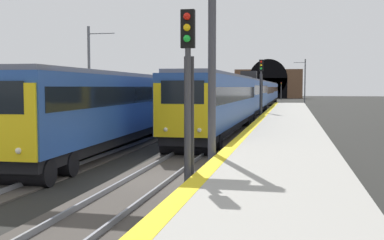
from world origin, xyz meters
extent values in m
plane|color=black|center=(0.00, 0.00, 0.00)|extent=(320.00, 320.00, 0.00)
cube|color=#9E9B93|center=(0.00, -4.33, 0.47)|extent=(112.00, 4.26, 0.94)
cube|color=yellow|center=(0.00, -2.45, 0.94)|extent=(112.00, 0.50, 0.01)
cube|color=#423D38|center=(0.00, 0.00, 0.03)|extent=(160.00, 2.78, 0.06)
cube|color=gray|center=(0.00, 0.72, 0.14)|extent=(160.00, 0.07, 0.15)
cube|color=gray|center=(0.00, -0.72, 0.14)|extent=(160.00, 0.07, 0.15)
cube|color=#423D38|center=(0.00, 4.52, 0.03)|extent=(160.00, 2.86, 0.06)
cube|color=gray|center=(0.00, 5.24, 0.14)|extent=(160.00, 0.07, 0.15)
cube|color=gray|center=(0.00, 3.80, 0.14)|extent=(160.00, 0.07, 0.15)
cube|color=#264C99|center=(15.42, 0.00, 2.46)|extent=(20.75, 3.02, 2.93)
cube|color=black|center=(15.42, 0.00, 2.84)|extent=(19.92, 3.04, 0.87)
cube|color=slate|center=(15.42, 0.00, 4.03)|extent=(20.13, 2.59, 0.20)
cube|color=black|center=(15.42, 0.00, 0.81)|extent=(20.34, 2.67, 0.52)
cylinder|color=black|center=(6.13, 0.08, 0.47)|extent=(0.97, 2.63, 0.95)
cylinder|color=black|center=(7.93, 0.06, 0.47)|extent=(0.97, 2.63, 0.95)
cylinder|color=black|center=(22.92, -0.06, 0.47)|extent=(0.97, 2.63, 0.95)
cylinder|color=black|center=(24.72, -0.08, 0.47)|extent=(0.97, 2.63, 0.95)
cube|color=yellow|center=(5.02, 0.08, 2.23)|extent=(0.14, 2.74, 2.46)
cube|color=black|center=(4.97, 0.08, 3.05)|extent=(0.06, 2.00, 1.05)
sphere|color=#F2EACC|center=(4.95, -0.70, 1.35)|extent=(0.20, 0.20, 0.20)
sphere|color=#F2EACC|center=(4.96, 0.87, 1.35)|extent=(0.20, 0.20, 0.20)
cube|color=#264C99|center=(36.71, 0.00, 2.46)|extent=(20.75, 3.02, 2.93)
cube|color=black|center=(36.71, 0.00, 2.99)|extent=(19.92, 3.04, 0.90)
cube|color=slate|center=(36.71, 0.00, 4.03)|extent=(20.13, 2.59, 0.20)
cube|color=black|center=(36.71, 0.00, 0.81)|extent=(20.34, 2.67, 0.52)
cylinder|color=black|center=(27.66, 0.07, 0.47)|extent=(0.97, 2.63, 0.95)
cylinder|color=black|center=(29.46, 0.06, 0.47)|extent=(0.97, 2.63, 0.95)
cylinder|color=black|center=(43.95, -0.06, 0.47)|extent=(0.97, 2.63, 0.95)
cylinder|color=black|center=(45.75, -0.07, 0.47)|extent=(0.97, 2.63, 0.95)
cube|color=#264C99|center=(57.99, 0.00, 2.46)|extent=(20.75, 3.02, 2.93)
cube|color=black|center=(57.99, 0.00, 2.80)|extent=(19.92, 3.04, 0.98)
cube|color=slate|center=(57.99, 0.00, 4.03)|extent=(20.13, 2.59, 0.20)
cube|color=black|center=(57.99, 0.00, 0.81)|extent=(20.34, 2.67, 0.52)
cylinder|color=black|center=(48.82, 0.07, 0.47)|extent=(0.97, 2.63, 0.95)
cylinder|color=black|center=(50.62, 0.06, 0.47)|extent=(0.97, 2.63, 0.95)
cylinder|color=black|center=(65.36, -0.06, 0.47)|extent=(0.97, 2.63, 0.95)
cylinder|color=black|center=(67.16, -0.07, 0.47)|extent=(0.97, 2.63, 0.95)
cube|color=#264C99|center=(79.28, 0.00, 2.46)|extent=(20.75, 3.02, 2.93)
cube|color=black|center=(79.28, 0.00, 2.84)|extent=(19.92, 3.04, 0.83)
cube|color=slate|center=(79.28, 0.00, 4.03)|extent=(20.13, 2.59, 0.20)
cube|color=black|center=(79.28, 0.00, 0.81)|extent=(20.34, 2.67, 0.52)
cylinder|color=black|center=(70.02, 0.07, 0.47)|extent=(0.97, 2.63, 0.95)
cylinder|color=black|center=(71.82, 0.06, 0.47)|extent=(0.97, 2.63, 0.95)
cylinder|color=black|center=(86.73, -0.06, 0.47)|extent=(0.97, 2.63, 0.95)
cylinder|color=black|center=(88.53, -0.07, 0.47)|extent=(0.97, 2.63, 0.95)
cube|color=black|center=(36.71, 0.00, 4.58)|extent=(1.31, 1.72, 0.90)
cube|color=#264C99|center=(7.35, 4.52, 2.40)|extent=(20.28, 3.46, 2.83)
cube|color=black|center=(7.35, 4.52, 2.88)|extent=(19.47, 3.47, 0.84)
cube|color=slate|center=(7.35, 4.52, 3.91)|extent=(19.66, 3.02, 0.20)
cube|color=black|center=(7.35, 4.52, 0.79)|extent=(19.87, 3.11, 0.52)
cylinder|color=black|center=(-1.81, 4.25, 0.47)|extent=(1.01, 2.67, 0.93)
cylinder|color=black|center=(-0.02, 4.31, 0.47)|extent=(1.01, 2.67, 0.93)
cylinder|color=black|center=(14.72, 4.74, 0.47)|extent=(1.01, 2.67, 0.93)
cylinder|color=black|center=(16.52, 4.79, 0.47)|extent=(1.01, 2.67, 0.93)
sphere|color=#F2EACC|center=(-2.82, 3.43, 1.33)|extent=(0.20, 0.20, 0.20)
cube|color=#264C99|center=(28.02, 4.52, 2.40)|extent=(20.28, 3.46, 2.83)
cube|color=black|center=(28.02, 4.52, 2.71)|extent=(19.47, 3.47, 0.81)
cube|color=slate|center=(28.02, 4.52, 3.91)|extent=(19.66, 3.02, 0.20)
cube|color=black|center=(28.02, 4.52, 0.79)|extent=(19.87, 3.11, 0.52)
cylinder|color=black|center=(19.39, 4.27, 0.47)|extent=(1.01, 2.67, 0.93)
cylinder|color=black|center=(21.19, 4.32, 0.47)|extent=(1.01, 2.67, 0.93)
cylinder|color=black|center=(34.84, 4.72, 0.47)|extent=(1.01, 2.67, 0.93)
cylinder|color=black|center=(36.64, 4.77, 0.47)|extent=(1.01, 2.67, 0.93)
cube|color=#264C99|center=(48.68, 4.52, 2.40)|extent=(20.28, 3.46, 2.83)
cube|color=black|center=(48.68, 4.52, 2.84)|extent=(19.47, 3.47, 0.82)
cube|color=slate|center=(48.68, 4.52, 3.91)|extent=(19.66, 3.02, 0.20)
cube|color=black|center=(48.68, 4.52, 0.79)|extent=(19.87, 3.11, 0.52)
cylinder|color=black|center=(39.81, 4.26, 0.47)|extent=(1.01, 2.67, 0.93)
cylinder|color=black|center=(41.61, 4.31, 0.47)|extent=(1.01, 2.67, 0.93)
cylinder|color=black|center=(55.76, 4.73, 0.47)|extent=(1.01, 2.67, 0.93)
cylinder|color=black|center=(57.56, 4.78, 0.47)|extent=(1.01, 2.67, 0.93)
cylinder|color=#38383D|center=(-2.95, -1.93, 2.18)|extent=(0.16, 0.16, 4.36)
cube|color=black|center=(-2.95, -1.93, 4.89)|extent=(0.20, 0.38, 1.05)
cube|color=#38383D|center=(-2.81, -1.93, 2.18)|extent=(0.04, 0.28, 3.92)
sphere|color=red|center=(-3.08, -1.93, 5.21)|extent=(0.20, 0.20, 0.20)
sphere|color=yellow|center=(-3.08, -1.93, 4.91)|extent=(0.20, 0.20, 0.20)
sphere|color=green|center=(-3.08, -1.93, 4.61)|extent=(0.20, 0.20, 0.20)
cylinder|color=#38383D|center=(27.86, -1.93, 2.36)|extent=(0.16, 0.16, 4.71)
cube|color=black|center=(27.86, -1.93, 5.24)|extent=(0.20, 0.38, 1.05)
cube|color=#38383D|center=(28.00, -1.93, 2.36)|extent=(0.04, 0.28, 4.24)
sphere|color=red|center=(27.73, -1.93, 5.56)|extent=(0.20, 0.20, 0.20)
sphere|color=yellow|center=(27.73, -1.93, 5.26)|extent=(0.20, 0.20, 0.20)
sphere|color=green|center=(27.73, -1.93, 4.96)|extent=(0.20, 0.20, 0.20)
cylinder|color=#38383D|center=(103.22, -1.93, 1.88)|extent=(0.16, 0.16, 3.77)
cube|color=black|center=(103.22, -1.93, 4.14)|extent=(0.20, 0.38, 0.75)
cube|color=#38383D|center=(103.36, -1.93, 1.88)|extent=(0.04, 0.28, 3.39)
sphere|color=red|center=(103.09, -1.93, 4.32)|extent=(0.20, 0.20, 0.20)
sphere|color=yellow|center=(103.09, -1.93, 4.02)|extent=(0.20, 0.20, 0.20)
cylinder|color=#3F3F47|center=(0.64, -2.00, 3.58)|extent=(0.28, 0.28, 7.16)
cube|color=brown|center=(123.49, 2.26, 4.17)|extent=(2.07, 19.43, 8.35)
cube|color=black|center=(122.40, 2.26, 2.92)|extent=(0.12, 10.88, 5.84)
cylinder|color=black|center=(122.40, 2.26, 5.84)|extent=(0.12, 10.88, 10.88)
cylinder|color=#595B60|center=(20.09, 11.38, 4.08)|extent=(0.22, 0.22, 8.16)
cylinder|color=#595B60|center=(20.09, 10.27, 7.56)|extent=(0.08, 2.21, 0.08)
cylinder|color=#595B60|center=(71.53, -6.86, 4.12)|extent=(0.22, 0.22, 8.24)
cylinder|color=#595B60|center=(71.53, -5.86, 7.64)|extent=(0.08, 2.00, 0.08)
camera|label=1|loc=(-15.85, -4.79, 3.29)|focal=44.39mm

